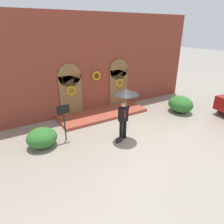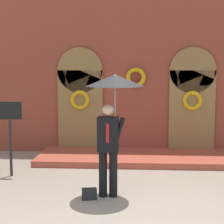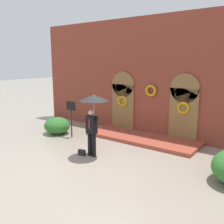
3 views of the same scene
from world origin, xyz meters
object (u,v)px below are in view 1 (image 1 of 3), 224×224
Objects in this scene: sign_post at (64,117)px; handbag at (119,140)px; shrub_right at (180,104)px; person_with_umbrella at (125,99)px; shrub_left at (42,138)px.

handbag is at bearing -35.87° from sign_post.
sign_post reaches higher than shrub_right.
handbag is 2.66m from sign_post.
sign_post is 7.17m from shrub_right.
person_with_umbrella reaches higher than shrub_left.
shrub_right is at bearing -3.00° from sign_post.
person_with_umbrella is 1.83× the size of shrub_left.
shrub_right is (4.71, 0.86, -1.42)m from person_with_umbrella.
shrub_right is at bearing -2.84° from shrub_left.
person_with_umbrella is 1.87m from handbag.
handbag is 0.16× the size of sign_post.
sign_post is 1.33× the size of shrub_left.
shrub_right is at bearing 1.11° from handbag.
shrub_left is (-3.46, 1.26, -1.50)m from person_with_umbrella.
handbag is 0.18× the size of shrub_right.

